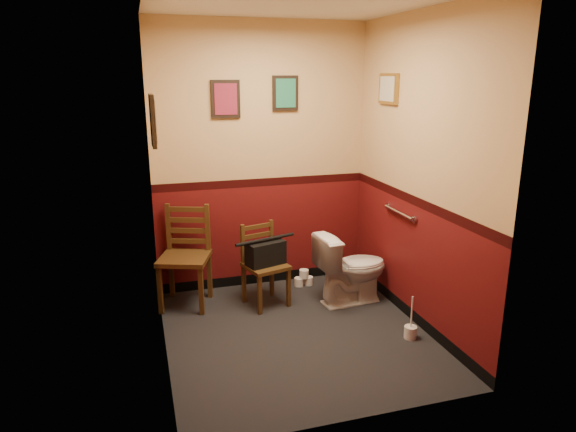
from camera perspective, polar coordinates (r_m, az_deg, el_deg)
The scene contains 17 objects.
floor at distance 4.57m, azimuth 0.92°, elevation -12.99°, with size 2.20×2.40×0.00m, color black.
ceiling at distance 4.06m, azimuth 1.09°, elevation 22.85°, with size 2.20×2.40×0.00m, color silver.
wall_back at distance 5.24m, azimuth -2.98°, elevation 6.34°, with size 2.20×2.70×0.00m, color #500D0E.
wall_front at distance 3.02m, azimuth 7.89°, elevation -0.61°, with size 2.20×2.70×0.00m, color #500D0E.
wall_left at distance 3.92m, azimuth -14.52°, elevation 2.78°, with size 2.40×2.70×0.00m, color #500D0E.
wall_right at distance 4.56m, azimuth 14.35°, elevation 4.50°, with size 2.40×2.70×0.00m, color #500D0E.
grab_bar at distance 4.84m, azimuth 12.23°, elevation 0.39°, with size 0.05×0.56×0.06m.
framed_print_back_a at distance 5.09m, azimuth -6.95°, elevation 12.77°, with size 0.28×0.04×0.36m.
framed_print_back_b at distance 5.23m, azimuth -0.29°, elevation 13.50°, with size 0.26×0.04×0.34m.
framed_print_left at distance 3.95m, azimuth -14.78°, elevation 10.20°, with size 0.04×0.30×0.38m.
framed_print_right at distance 5.00m, azimuth 11.10°, elevation 13.70°, with size 0.04×0.34×0.28m.
toilet at distance 5.08m, azimuth 7.07°, elevation -5.78°, with size 0.40×0.71×0.70m, color white.
toilet_brush at distance 4.60m, azimuth 13.45°, elevation -12.36°, with size 0.11×0.11×0.39m.
chair_left at distance 5.05m, azimuth -11.33°, elevation -4.44°, with size 0.58×0.58×0.97m.
chair_right at distance 4.99m, azimuth -2.69°, elevation -5.43°, with size 0.46×0.46×0.80m.
handbag at distance 4.92m, azimuth -2.51°, elevation -4.11°, with size 0.40×0.28×0.27m.
tp_stack at distance 5.52m, azimuth 1.76°, elevation -6.98°, with size 0.20×0.11×0.18m.
Camera 1 is at (-1.22, -3.83, 2.18)m, focal length 32.00 mm.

